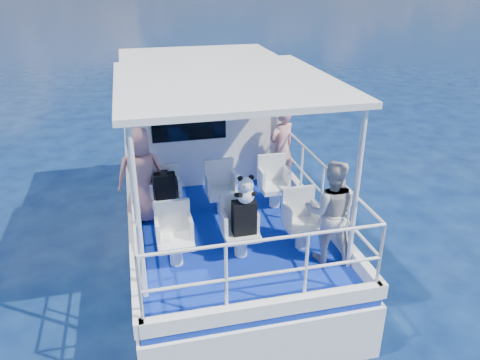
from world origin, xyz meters
The scene contains 20 objects.
ground centered at (0.00, 0.00, 0.00)m, with size 2000.00×2000.00×0.00m, color #08173D.
hull centered at (0.00, 1.00, 0.00)m, with size 3.00×7.00×1.60m, color white.
deck centered at (0.00, 1.00, 0.85)m, with size 2.90×6.90×0.10m, color navy.
cabin centered at (0.00, 2.30, 2.00)m, with size 2.85×2.00×2.20m, color white.
canopy centered at (0.00, -0.20, 3.14)m, with size 3.00×3.20×0.08m, color white.
canopy_posts centered at (0.00, -0.25, 2.00)m, with size 2.77×2.97×2.20m.
railings centered at (0.00, -0.58, 1.40)m, with size 2.84×3.59×1.00m, color white, non-canonical shape.
seat_port_fwd centered at (-0.90, 0.20, 1.09)m, with size 0.48×0.46×0.38m, color white.
seat_center_fwd centered at (0.00, 0.20, 1.09)m, with size 0.48×0.46×0.38m, color white.
seat_stbd_fwd centered at (0.90, 0.20, 1.09)m, with size 0.48×0.46×0.38m, color white.
seat_port_aft centered at (-0.90, -1.10, 1.09)m, with size 0.48×0.46×0.38m, color white.
seat_center_aft centered at (0.00, -1.10, 1.09)m, with size 0.48×0.46×0.38m, color white.
seat_stbd_aft centered at (0.90, -1.10, 1.09)m, with size 0.48×0.46×0.38m, color white.
passenger_port_fwd centered at (-1.25, 0.25, 1.66)m, with size 0.57×0.40×1.52m, color tan.
passenger_stbd_fwd centered at (1.25, 0.97, 1.64)m, with size 0.54×0.35×1.48m, color #D68F8A.
passenger_stbd_aft centered at (1.15, -1.46, 1.62)m, with size 0.70×0.55×1.45m, color silver.
backpack_port centered at (-0.90, 0.13, 1.49)m, with size 0.32×0.18×0.42m, color black.
backpack_center centered at (0.04, -1.15, 1.52)m, with size 0.32×0.18×0.48m, color black.
compact_camera centered at (-0.91, 0.11, 1.73)m, with size 0.11×0.07×0.07m, color black.
panda centered at (0.05, -1.18, 1.95)m, with size 0.25×0.21×0.39m, color white, non-canonical shape.
Camera 1 is at (-1.30, -6.49, 4.59)m, focal length 35.00 mm.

